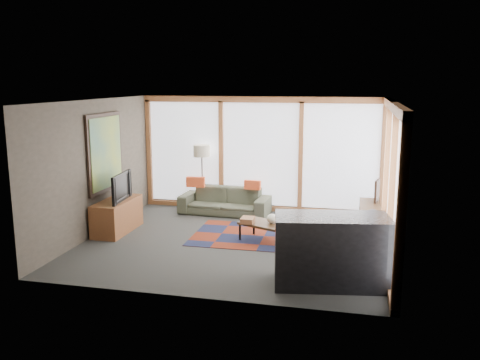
% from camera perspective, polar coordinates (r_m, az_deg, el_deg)
% --- Properties ---
extents(ground, '(5.50, 5.50, 0.00)m').
position_cam_1_polar(ground, '(9.48, -0.55, -6.99)').
color(ground, '#2C2C2A').
rests_on(ground, ground).
extents(room_envelope, '(5.52, 5.02, 2.62)m').
position_cam_1_polar(room_envelope, '(9.57, 3.11, 2.64)').
color(room_envelope, '#3E382F').
rests_on(room_envelope, ground).
extents(rug, '(2.75, 1.79, 0.01)m').
position_cam_1_polar(rug, '(9.82, 2.73, -6.33)').
color(rug, maroon).
rests_on(rug, ground).
extents(sofa, '(2.04, 0.89, 0.58)m').
position_cam_1_polar(sofa, '(11.39, -1.72, -2.36)').
color(sofa, '#393C2C').
rests_on(sofa, ground).
extents(pillow_left, '(0.43, 0.16, 0.23)m').
position_cam_1_polar(pillow_left, '(11.47, -5.00, -0.22)').
color(pillow_left, '#DD4F25').
rests_on(pillow_left, sofa).
extents(pillow_right, '(0.38, 0.14, 0.20)m').
position_cam_1_polar(pillow_right, '(11.18, 1.42, -0.55)').
color(pillow_right, '#DD4F25').
rests_on(pillow_right, sofa).
extents(floor_lamp, '(0.38, 0.38, 1.52)m').
position_cam_1_polar(floor_lamp, '(11.62, -4.27, 0.23)').
color(floor_lamp, black).
rests_on(floor_lamp, ground).
extents(coffee_table, '(1.19, 0.92, 0.36)m').
position_cam_1_polar(coffee_table, '(9.45, 3.24, -5.95)').
color(coffee_table, '#312211').
rests_on(coffee_table, ground).
extents(book_stack, '(0.23, 0.29, 0.10)m').
position_cam_1_polar(book_stack, '(9.44, 0.86, -4.52)').
color(book_stack, brown).
rests_on(book_stack, coffee_table).
extents(vase, '(0.25, 0.25, 0.17)m').
position_cam_1_polar(vase, '(9.41, 3.61, -4.35)').
color(vase, beige).
rests_on(vase, coffee_table).
extents(bookshelf, '(0.40, 2.21, 0.55)m').
position_cam_1_polar(bookshelf, '(9.89, 14.38, -4.91)').
color(bookshelf, '#312211').
rests_on(bookshelf, ground).
extents(bowl_a, '(0.21, 0.21, 0.09)m').
position_cam_1_polar(bowl_a, '(9.24, 14.31, -3.98)').
color(bowl_a, black).
rests_on(bowl_a, bookshelf).
extents(bowl_b, '(0.20, 0.20, 0.08)m').
position_cam_1_polar(bowl_b, '(9.59, 14.68, -3.46)').
color(bowl_b, black).
rests_on(bowl_b, bookshelf).
extents(shelf_picture, '(0.11, 0.34, 0.45)m').
position_cam_1_polar(shelf_picture, '(10.51, 15.12, -1.19)').
color(shelf_picture, black).
rests_on(shelf_picture, bookshelf).
extents(tv_console, '(0.53, 1.28, 0.64)m').
position_cam_1_polar(tv_console, '(10.34, -13.63, -3.93)').
color(tv_console, brown).
rests_on(tv_console, ground).
extents(television, '(0.22, 0.96, 0.55)m').
position_cam_1_polar(television, '(10.15, -13.64, -0.77)').
color(television, black).
rests_on(television, tv_console).
extents(bar_counter, '(1.74, 1.03, 1.04)m').
position_cam_1_polar(bar_counter, '(7.56, 10.22, -7.82)').
color(bar_counter, black).
rests_on(bar_counter, ground).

